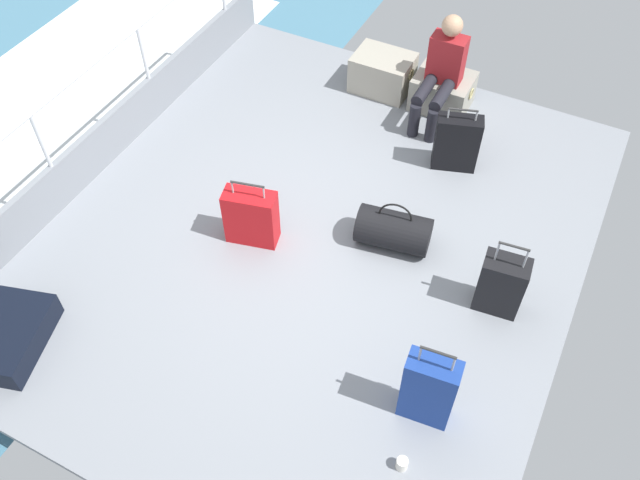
{
  "coord_description": "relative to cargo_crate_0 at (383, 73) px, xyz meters",
  "views": [
    {
      "loc": [
        1.75,
        -3.36,
        4.38
      ],
      "look_at": [
        0.17,
        -0.24,
        0.25
      ],
      "focal_mm": 37.54,
      "sensor_mm": 36.0,
      "label": 1
    }
  ],
  "objects": [
    {
      "name": "ground_plane",
      "position": [
        0.3,
        -2.13,
        -0.23
      ],
      "size": [
        4.4,
        5.2,
        0.06
      ],
      "primitive_type": "cube",
      "color": "gray"
    },
    {
      "name": "gunwale_port",
      "position": [
        -1.87,
        -2.13,
        0.03
      ],
      "size": [
        0.06,
        5.2,
        0.45
      ],
      "primitive_type": "cube",
      "color": "gray",
      "rests_on": "ground_plane"
    },
    {
      "name": "railing_port",
      "position": [
        -1.87,
        -2.13,
        0.58
      ],
      "size": [
        0.04,
        4.2,
        1.02
      ],
      "color": "silver",
      "rests_on": "ground_plane"
    },
    {
      "name": "sea_wake",
      "position": [
        -3.3,
        -2.13,
        -0.54
      ],
      "size": [
        12.0,
        12.0,
        0.01
      ],
      "color": "teal",
      "rests_on": "ground_plane"
    },
    {
      "name": "cargo_crate_0",
      "position": [
        0.0,
        0.0,
        0.0
      ],
      "size": [
        0.64,
        0.45,
        0.4
      ],
      "color": "#9E9989",
      "rests_on": "ground_plane"
    },
    {
      "name": "cargo_crate_1",
      "position": [
        0.66,
        0.01,
        -0.02
      ],
      "size": [
        0.6,
        0.48,
        0.36
      ],
      "color": "gray",
      "rests_on": "ground_plane"
    },
    {
      "name": "passenger_seated",
      "position": [
        0.66,
        -0.17,
        0.35
      ],
      "size": [
        0.34,
        0.66,
        1.06
      ],
      "color": "maroon",
      "rests_on": "ground_plane"
    },
    {
      "name": "suitcase_0",
      "position": [
        1.74,
        -3.27,
        0.13
      ],
      "size": [
        0.37,
        0.22,
        0.81
      ],
      "color": "navy",
      "rests_on": "ground_plane"
    },
    {
      "name": "suitcase_1",
      "position": [
        -1.22,
        -4.15,
        -0.09
      ],
      "size": [
        0.65,
        0.82,
        0.21
      ],
      "color": "black",
      "rests_on": "ground_plane"
    },
    {
      "name": "suitcase_2",
      "position": [
        1.07,
        -0.78,
        0.08
      ],
      "size": [
        0.44,
        0.3,
        0.67
      ],
      "color": "black",
      "rests_on": "ground_plane"
    },
    {
      "name": "suitcase_3",
      "position": [
        1.92,
        -2.16,
        0.07
      ],
      "size": [
        0.37,
        0.25,
        0.73
      ],
      "color": "black",
      "rests_on": "ground_plane"
    },
    {
      "name": "suitcase_4",
      "position": [
        -0.15,
        -2.42,
        0.07
      ],
      "size": [
        0.47,
        0.3,
        0.66
      ],
      "color": "red",
      "rests_on": "ground_plane"
    },
    {
      "name": "duffel_bag",
      "position": [
        0.94,
        -1.93,
        -0.03
      ],
      "size": [
        0.66,
        0.42,
        0.48
      ],
      "color": "black",
      "rests_on": "ground_plane"
    },
    {
      "name": "paper_cup",
      "position": [
        1.76,
        -3.71,
        -0.15
      ],
      "size": [
        0.08,
        0.08,
        0.1
      ],
      "primitive_type": "cylinder",
      "color": "white",
      "rests_on": "ground_plane"
    }
  ]
}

